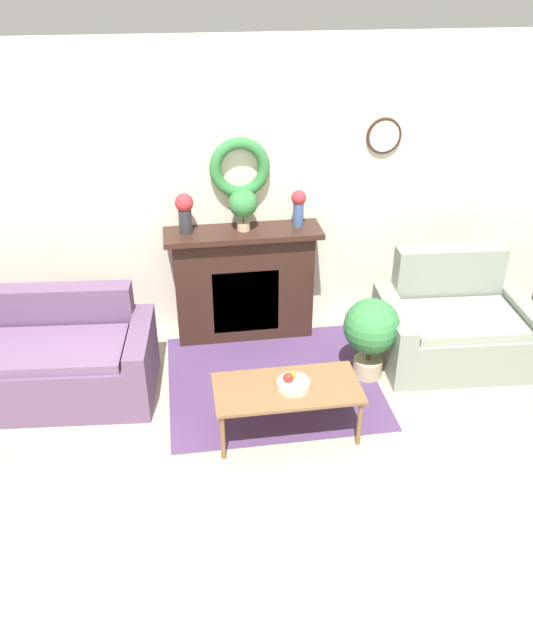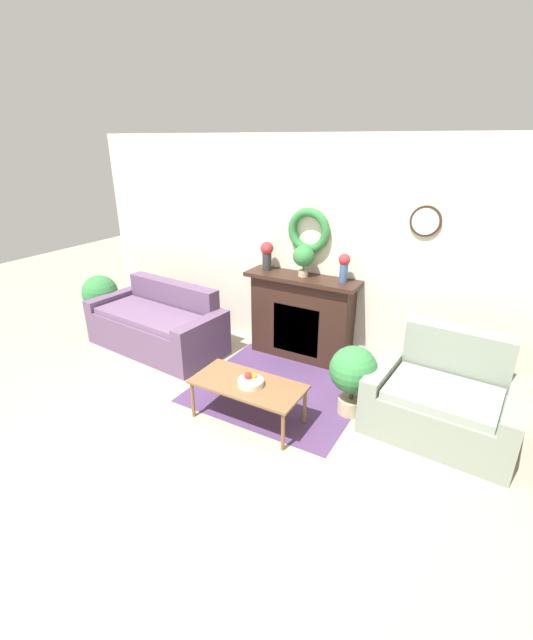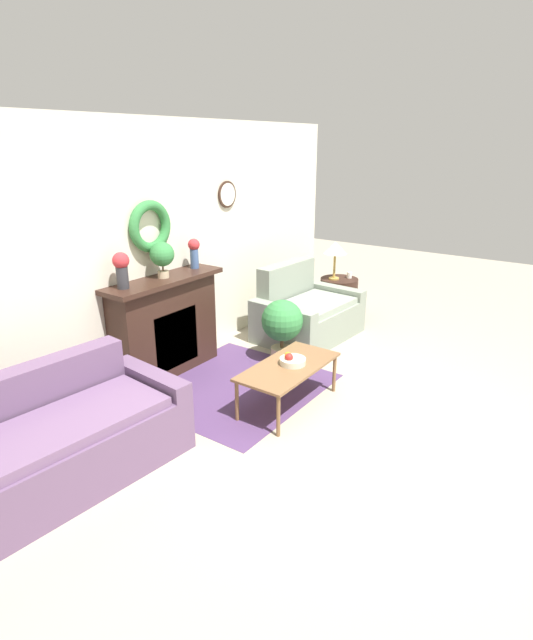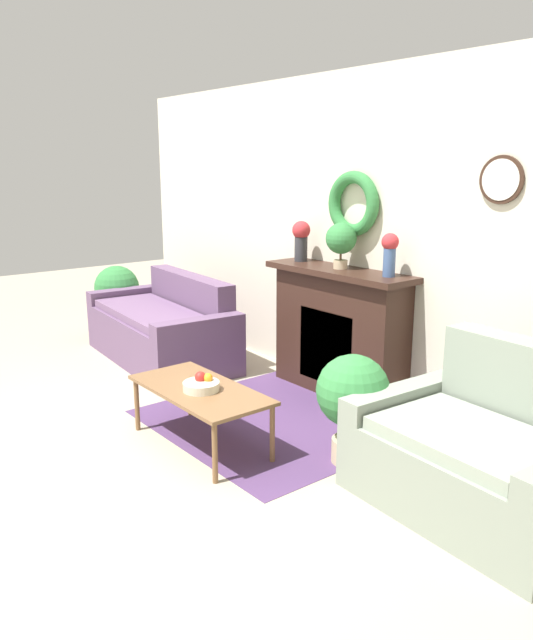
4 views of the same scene
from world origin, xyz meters
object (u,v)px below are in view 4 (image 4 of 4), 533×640
object	(u,v)px
fruit_bowl	(202,385)
potted_plant_floor_by_loveseat	(353,396)
couch_left	(163,329)
potted_plant_floor_by_couch	(117,293)
vase_on_mantel_right	(390,251)
loveseat_right	(483,455)
vase_on_mantel_left	(301,238)
potted_plant_on_mantel	(341,240)
fireplace	(339,331)
coffee_table	(200,393)

from	to	relation	value
fruit_bowl	potted_plant_floor_by_loveseat	distance (m)	1.04
couch_left	potted_plant_floor_by_couch	world-z (taller)	couch_left
fruit_bowl	vase_on_mantel_right	bearing A→B (deg)	78.03
fruit_bowl	potted_plant_floor_by_couch	size ratio (longest dim) A/B	0.31
loveseat_right	vase_on_mantel_left	size ratio (longest dim) A/B	3.90
fruit_bowl	vase_on_mantel_left	distance (m)	1.87
vase_on_mantel_left	potted_plant_on_mantel	xyz separation A→B (m)	(0.51, -0.02, 0.03)
fireplace	couch_left	world-z (taller)	fireplace
vase_on_mantel_right	potted_plant_floor_by_couch	world-z (taller)	vase_on_mantel_right
fruit_bowl	potted_plant_floor_by_loveseat	size ratio (longest dim) A/B	0.34
couch_left	potted_plant_on_mantel	world-z (taller)	potted_plant_on_mantel
fireplace	coffee_table	size ratio (longest dim) A/B	1.28
fruit_bowl	potted_plant_floor_by_couch	distance (m)	3.25
couch_left	vase_on_mantel_left	world-z (taller)	vase_on_mantel_left
fireplace	potted_plant_floor_by_loveseat	xyz separation A→B (m)	(0.99, -0.87, -0.09)
vase_on_mantel_right	potted_plant_on_mantel	distance (m)	0.50
loveseat_right	fruit_bowl	world-z (taller)	loveseat_right
fruit_bowl	vase_on_mantel_left	bearing A→B (deg)	114.43
vase_on_mantel_right	potted_plant_floor_by_couch	distance (m)	3.60
loveseat_right	potted_plant_floor_by_loveseat	distance (m)	0.89
potted_plant_on_mantel	coffee_table	bearing A→B (deg)	-84.72
fruit_bowl	potted_plant_floor_by_loveseat	xyz separation A→B (m)	(0.81, 0.65, -0.00)
potted_plant_floor_by_loveseat	vase_on_mantel_right	bearing A→B (deg)	118.87
couch_left	coffee_table	bearing A→B (deg)	-17.69
fireplace	couch_left	xyz separation A→B (m)	(-1.79, -0.70, -0.24)
loveseat_right	potted_plant_on_mantel	distance (m)	2.21
vase_on_mantel_left	potted_plant_floor_by_couch	xyz separation A→B (m)	(-2.43, -0.65, -0.81)
loveseat_right	potted_plant_floor_by_loveseat	size ratio (longest dim) A/B	1.88
vase_on_mantel_left	potted_plant_on_mantel	world-z (taller)	potted_plant_on_mantel
fireplace	fruit_bowl	distance (m)	1.54
coffee_table	potted_plant_on_mantel	size ratio (longest dim) A/B	2.92
potted_plant_floor_by_loveseat	couch_left	bearing A→B (deg)	176.52
loveseat_right	vase_on_mantel_left	distance (m)	2.65
potted_plant_on_mantel	potted_plant_floor_by_loveseat	xyz separation A→B (m)	(0.99, -0.86, -0.87)
couch_left	coffee_table	xyz separation A→B (m)	(1.94, -0.81, 0.08)
fireplace	fruit_bowl	bearing A→B (deg)	-83.00
potted_plant_floor_by_couch	couch_left	bearing A→B (deg)	-2.83
fireplace	fruit_bowl	size ratio (longest dim) A/B	5.65
fireplace	couch_left	distance (m)	1.94
fireplace	vase_on_mantel_left	world-z (taller)	vase_on_mantel_left
fruit_bowl	vase_on_mantel_right	xyz separation A→B (m)	(0.32, 1.53, 0.83)
loveseat_right	vase_on_mantel_left	xyz separation A→B (m)	(-2.36, 0.69, 0.99)
vase_on_mantel_left	loveseat_right	bearing A→B (deg)	-16.28
potted_plant_floor_by_couch	vase_on_mantel_right	bearing A→B (deg)	10.67
fruit_bowl	potted_plant_on_mantel	xyz separation A→B (m)	(-0.18, 1.51, 0.87)
fruit_bowl	vase_on_mantel_left	size ratio (longest dim) A/B	0.70
coffee_table	vase_on_mantel_right	bearing A→B (deg)	76.48
fruit_bowl	potted_plant_floor_by_loveseat	world-z (taller)	potted_plant_floor_by_loveseat
coffee_table	potted_plant_floor_by_couch	distance (m)	3.21
coffee_table	fruit_bowl	world-z (taller)	fruit_bowl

